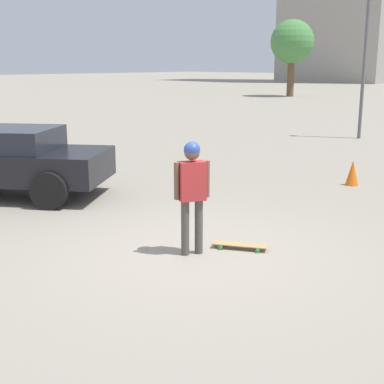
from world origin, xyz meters
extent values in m
plane|color=gray|center=(0.00, 0.00, 0.00)|extent=(220.00, 220.00, 0.00)
cylinder|color=#4C4742|center=(0.04, 0.09, 0.40)|extent=(0.12, 0.12, 0.79)
cylinder|color=#4C4742|center=(-0.04, -0.09, 0.40)|extent=(0.12, 0.12, 0.79)
cube|color=#B22D2D|center=(0.00, 0.00, 1.06)|extent=(0.34, 0.42, 0.54)
cylinder|color=brown|center=(0.10, 0.20, 1.08)|extent=(0.08, 0.08, 0.52)
cylinder|color=brown|center=(-0.10, -0.20, 1.08)|extent=(0.08, 0.08, 0.52)
sphere|color=brown|center=(0.00, 0.00, 1.46)|extent=(0.21, 0.21, 0.21)
sphere|color=#2D4799|center=(0.00, 0.00, 1.50)|extent=(0.23, 0.23, 0.23)
cube|color=tan|center=(-0.35, -0.64, 0.07)|extent=(0.78, 0.56, 0.01)
cylinder|color=green|center=(-0.17, -0.41, 0.03)|extent=(0.07, 0.06, 0.06)
cylinder|color=green|center=(-0.07, -0.59, 0.03)|extent=(0.07, 0.06, 0.06)
cylinder|color=green|center=(-0.64, -0.69, 0.03)|extent=(0.07, 0.06, 0.06)
cylinder|color=green|center=(-0.54, -0.87, 0.03)|extent=(0.07, 0.06, 0.06)
cube|color=black|center=(5.09, 0.24, 0.65)|extent=(4.31, 3.87, 0.59)
cube|color=#1E232D|center=(5.01, 0.18, 1.17)|extent=(2.42, 2.38, 0.44)
cylinder|color=black|center=(3.55, 0.19, 0.35)|extent=(0.69, 0.59, 0.71)
cylinder|color=black|center=(4.62, -1.23, 0.35)|extent=(0.69, 0.59, 0.71)
cylinder|color=brown|center=(20.10, -31.18, 1.52)|extent=(0.55, 0.55, 3.05)
sphere|color=#478442|center=(20.10, -31.18, 4.24)|extent=(3.40, 3.40, 3.40)
cone|color=orange|center=(0.59, -5.62, 0.28)|extent=(0.29, 0.29, 0.56)
cylinder|color=#59595E|center=(4.20, -12.68, 2.41)|extent=(0.12, 0.12, 4.81)
camera|label=1|loc=(-5.09, 5.09, 2.66)|focal=50.00mm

